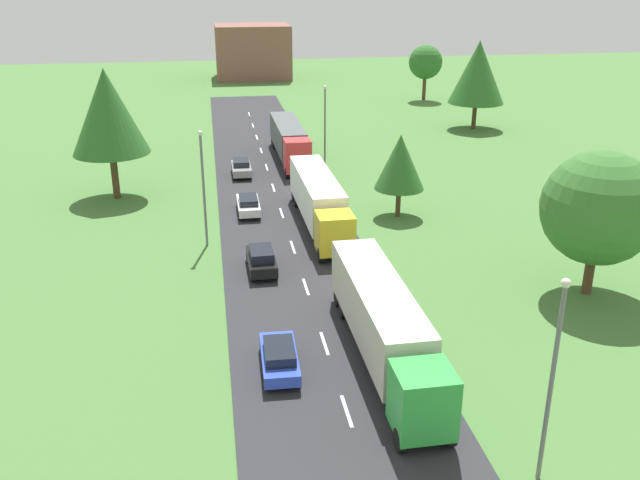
{
  "coord_description": "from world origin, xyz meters",
  "views": [
    {
      "loc": [
        -5.26,
        -12.59,
        18.46
      ],
      "look_at": [
        1.21,
        27.71,
        2.32
      ],
      "focal_mm": 38.71,
      "sensor_mm": 36.0,
      "label": 1
    }
  ],
  "objects_px": {
    "truck_lead": "(383,322)",
    "truck_second": "(319,199)",
    "lamppost_third": "(325,121)",
    "tree_ash": "(478,72)",
    "tree_maple": "(108,112)",
    "tree_oak": "(400,162)",
    "tree_pine": "(426,62)",
    "distant_building": "(253,52)",
    "car_second": "(279,357)",
    "car_fourth": "(248,204)",
    "car_fifth": "(241,167)",
    "car_third": "(262,259)",
    "truck_third": "(289,140)",
    "lamppost_lead": "(553,373)",
    "tree_elm": "(599,208)",
    "lamppost_second": "(203,183)"
  },
  "relations": [
    {
      "from": "truck_lead",
      "to": "truck_second",
      "type": "height_order",
      "value": "truck_second"
    },
    {
      "from": "lamppost_third",
      "to": "tree_ash",
      "type": "height_order",
      "value": "tree_ash"
    },
    {
      "from": "tree_maple",
      "to": "lamppost_third",
      "type": "bearing_deg",
      "value": 21.57
    },
    {
      "from": "lamppost_third",
      "to": "tree_ash",
      "type": "distance_m",
      "value": 24.98
    },
    {
      "from": "tree_oak",
      "to": "tree_maple",
      "type": "height_order",
      "value": "tree_maple"
    },
    {
      "from": "tree_pine",
      "to": "distant_building",
      "type": "xyz_separation_m",
      "value": [
        -23.56,
        26.62,
        -0.94
      ]
    },
    {
      "from": "car_second",
      "to": "car_fourth",
      "type": "height_order",
      "value": "car_second"
    },
    {
      "from": "tree_oak",
      "to": "car_fifth",
      "type": "bearing_deg",
      "value": 131.08
    },
    {
      "from": "car_fourth",
      "to": "lamppost_third",
      "type": "distance_m",
      "value": 16.55
    },
    {
      "from": "car_fifth",
      "to": "distant_building",
      "type": "xyz_separation_m",
      "value": [
        5.54,
        62.87,
        3.75
      ]
    },
    {
      "from": "car_third",
      "to": "distant_building",
      "type": "relative_size",
      "value": 0.32
    },
    {
      "from": "car_fourth",
      "to": "car_second",
      "type": "bearing_deg",
      "value": -89.94
    },
    {
      "from": "truck_third",
      "to": "distant_building",
      "type": "xyz_separation_m",
      "value": [
        0.35,
        57.79,
        2.44
      ]
    },
    {
      "from": "lamppost_third",
      "to": "truck_lead",
      "type": "bearing_deg",
      "value": -95.05
    },
    {
      "from": "car_fifth",
      "to": "distant_building",
      "type": "relative_size",
      "value": 0.32
    },
    {
      "from": "truck_lead",
      "to": "car_fourth",
      "type": "xyz_separation_m",
      "value": [
        -5.24,
        23.37,
        -1.38
      ]
    },
    {
      "from": "car_fourth",
      "to": "tree_pine",
      "type": "distance_m",
      "value": 55.72
    },
    {
      "from": "truck_second",
      "to": "tree_maple",
      "type": "height_order",
      "value": "tree_maple"
    },
    {
      "from": "lamppost_lead",
      "to": "distant_building",
      "type": "height_order",
      "value": "distant_building"
    },
    {
      "from": "car_third",
      "to": "tree_pine",
      "type": "relative_size",
      "value": 0.52
    },
    {
      "from": "tree_oak",
      "to": "tree_elm",
      "type": "relative_size",
      "value": 0.75
    },
    {
      "from": "truck_second",
      "to": "car_third",
      "type": "distance_m",
      "value": 9.39
    },
    {
      "from": "lamppost_lead",
      "to": "car_third",
      "type": "bearing_deg",
      "value": 113.04
    },
    {
      "from": "car_second",
      "to": "tree_oak",
      "type": "relative_size",
      "value": 0.67
    },
    {
      "from": "car_third",
      "to": "tree_pine",
      "type": "xyz_separation_m",
      "value": [
        29.0,
        58.82,
        4.64
      ]
    },
    {
      "from": "truck_second",
      "to": "truck_third",
      "type": "xyz_separation_m",
      "value": [
        0.09,
        19.8,
        -0.04
      ]
    },
    {
      "from": "car_third",
      "to": "lamppost_second",
      "type": "xyz_separation_m",
      "value": [
        -3.48,
        5.23,
        3.75
      ]
    },
    {
      "from": "car_fourth",
      "to": "lamppost_lead",
      "type": "height_order",
      "value": "lamppost_lead"
    },
    {
      "from": "lamppost_second",
      "to": "truck_third",
      "type": "bearing_deg",
      "value": 69.06
    },
    {
      "from": "lamppost_lead",
      "to": "distant_building",
      "type": "distance_m",
      "value": 106.69
    },
    {
      "from": "tree_oak",
      "to": "distant_building",
      "type": "height_order",
      "value": "distant_building"
    },
    {
      "from": "truck_lead",
      "to": "car_fourth",
      "type": "distance_m",
      "value": 23.99
    },
    {
      "from": "car_fifth",
      "to": "lamppost_third",
      "type": "xyz_separation_m",
      "value": [
        8.49,
        2.71,
        3.59
      ]
    },
    {
      "from": "car_second",
      "to": "lamppost_second",
      "type": "xyz_separation_m",
      "value": [
        -3.38,
        17.25,
        3.82
      ]
    },
    {
      "from": "lamppost_lead",
      "to": "tree_elm",
      "type": "distance_m",
      "value": 18.16
    },
    {
      "from": "tree_maple",
      "to": "car_fourth",
      "type": "bearing_deg",
      "value": -28.91
    },
    {
      "from": "truck_lead",
      "to": "car_third",
      "type": "distance_m",
      "value": 12.94
    },
    {
      "from": "tree_ash",
      "to": "car_third",
      "type": "bearing_deg",
      "value": -126.93
    },
    {
      "from": "truck_second",
      "to": "tree_oak",
      "type": "xyz_separation_m",
      "value": [
        6.59,
        1.31,
        2.25
      ]
    },
    {
      "from": "truck_second",
      "to": "car_third",
      "type": "relative_size",
      "value": 3.49
    },
    {
      "from": "tree_pine",
      "to": "tree_ash",
      "type": "relative_size",
      "value": 0.76
    },
    {
      "from": "truck_third",
      "to": "tree_ash",
      "type": "bearing_deg",
      "value": 24.95
    },
    {
      "from": "truck_third",
      "to": "lamppost_lead",
      "type": "height_order",
      "value": "lamppost_lead"
    },
    {
      "from": "truck_third",
      "to": "tree_ash",
      "type": "xyz_separation_m",
      "value": [
        24.12,
        11.23,
        4.68
      ]
    },
    {
      "from": "tree_ash",
      "to": "car_fourth",
      "type": "bearing_deg",
      "value": -137.05
    },
    {
      "from": "tree_pine",
      "to": "lamppost_second",
      "type": "bearing_deg",
      "value": -121.22
    },
    {
      "from": "lamppost_second",
      "to": "distant_building",
      "type": "relative_size",
      "value": 0.64
    },
    {
      "from": "car_fifth",
      "to": "lamppost_third",
      "type": "distance_m",
      "value": 9.61
    },
    {
      "from": "car_third",
      "to": "lamppost_second",
      "type": "height_order",
      "value": "lamppost_second"
    },
    {
      "from": "car_second",
      "to": "tree_ash",
      "type": "height_order",
      "value": "tree_ash"
    }
  ]
}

